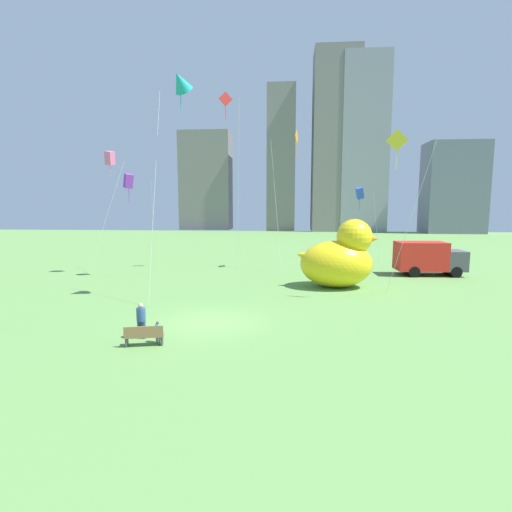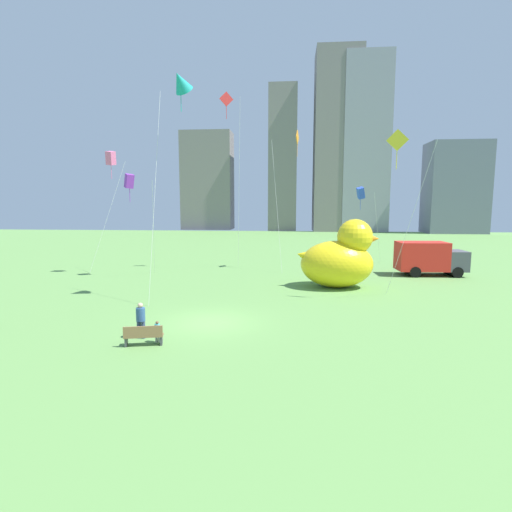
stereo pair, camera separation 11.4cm
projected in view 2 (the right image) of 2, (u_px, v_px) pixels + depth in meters
ground_plane at (210, 322)px, 20.40m from camera, size 140.00×140.00×0.00m
park_bench at (143, 335)px, 16.97m from camera, size 1.69×0.79×0.90m
person_adult at (141, 319)px, 17.89m from camera, size 0.40×0.40×1.64m
person_child at (157, 331)px, 17.38m from camera, size 0.24×0.24×0.96m
giant_inflatable_duck at (340, 258)px, 28.81m from camera, size 5.99×3.84×4.96m
box_truck at (429, 259)px, 33.70m from camera, size 5.66×2.56×2.85m
city_skyline at (330, 158)px, 89.34m from camera, size 65.76×16.00×39.09m
kite_purple at (129, 182)px, 32.22m from camera, size 2.82×3.37×8.50m
kite_blue at (361, 193)px, 39.83m from camera, size 2.84×3.23×7.80m
kite_orange at (296, 144)px, 35.62m from camera, size 2.53×3.61×12.59m
kite_teal at (180, 82)px, 23.52m from camera, size 2.62×3.59×13.98m
kite_pink at (111, 159)px, 33.33m from camera, size 2.92×2.98×10.47m
kite_yellow at (398, 147)px, 23.55m from camera, size 2.84×2.50×10.40m
kite_red at (228, 109)px, 35.11m from camera, size 1.93×2.13×15.83m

